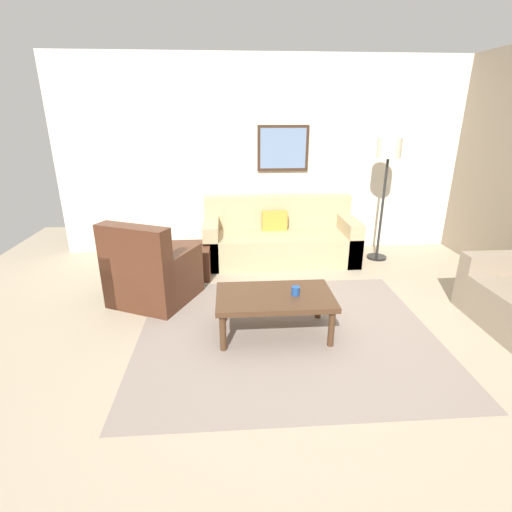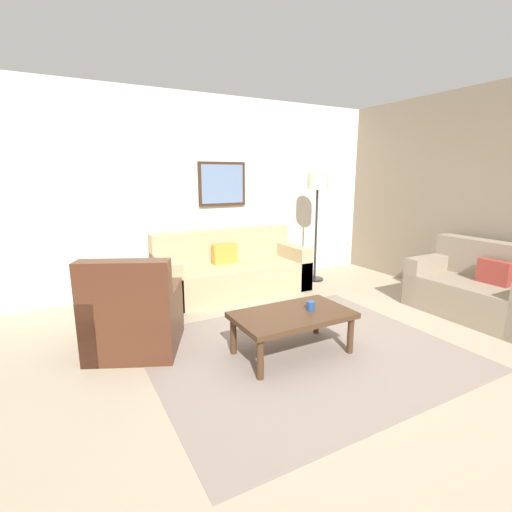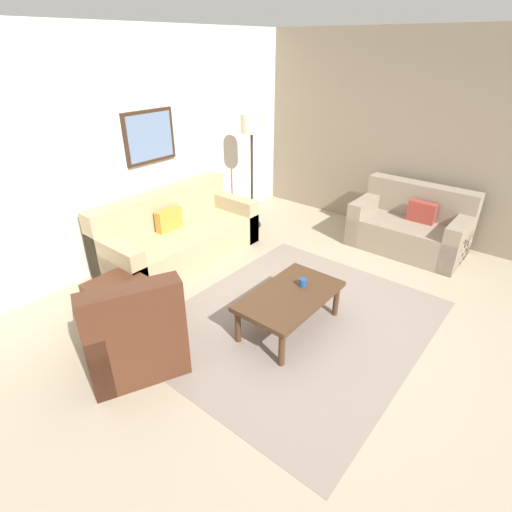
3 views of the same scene
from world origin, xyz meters
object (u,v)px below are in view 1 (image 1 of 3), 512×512
at_px(lamp_standing, 388,161).
at_px(framed_artwork, 283,148).
at_px(cup, 296,291).
at_px(armchair_leather, 151,277).
at_px(couch_main, 279,238).
at_px(ottoman, 189,261).
at_px(coffee_table, 275,300).

distance_m(lamp_standing, framed_artwork, 1.47).
bearing_deg(cup, lamp_standing, 51.51).
xyz_separation_m(armchair_leather, framed_artwork, (1.69, 1.74, 1.23)).
relative_size(couch_main, lamp_standing, 1.26).
bearing_deg(armchair_leather, cup, -27.34).
bearing_deg(framed_artwork, ottoman, -143.65).
bearing_deg(armchair_leather, lamp_standing, 21.30).
distance_m(cup, framed_artwork, 2.74).
bearing_deg(framed_artwork, couch_main, -101.42).
bearing_deg(framed_artwork, coffee_table, -98.98).
relative_size(lamp_standing, framed_artwork, 2.30).
xyz_separation_m(ottoman, lamp_standing, (2.70, 0.44, 1.21)).
xyz_separation_m(couch_main, armchair_leather, (-1.61, -1.32, 0.01)).
height_order(ottoman, framed_artwork, framed_artwork).
bearing_deg(cup, coffee_table, 175.12).
height_order(couch_main, lamp_standing, lamp_standing).
bearing_deg(coffee_table, framed_artwork, 81.02).
xyz_separation_m(cup, lamp_standing, (1.56, 1.96, 0.96)).
height_order(couch_main, coffee_table, couch_main).
bearing_deg(coffee_table, couch_main, 81.52).
height_order(coffee_table, lamp_standing, lamp_standing).
bearing_deg(couch_main, armchair_leather, -140.66).
height_order(coffee_table, framed_artwork, framed_artwork).
bearing_deg(couch_main, cup, -93.17).
height_order(couch_main, armchair_leather, armchair_leather).
xyz_separation_m(coffee_table, cup, (0.19, -0.02, 0.09)).
height_order(armchair_leather, framed_artwork, framed_artwork).
distance_m(couch_main, lamp_standing, 1.83).
distance_m(couch_main, armchair_leather, 2.08).
height_order(couch_main, framed_artwork, framed_artwork).
relative_size(couch_main, armchair_leather, 2.02).
distance_m(ottoman, cup, 1.92).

